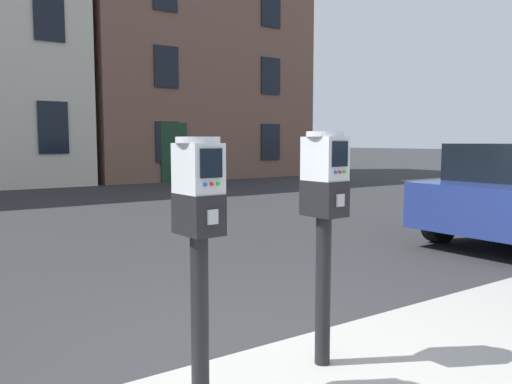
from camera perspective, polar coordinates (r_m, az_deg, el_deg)
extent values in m
cylinder|color=black|center=(2.66, -6.22, -13.81)|extent=(0.09, 0.09, 0.86)
cube|color=black|center=(2.53, -6.34, -2.42)|extent=(0.18, 0.25, 0.20)
cube|color=#A5A8AD|center=(2.43, -4.79, -2.75)|extent=(0.06, 0.02, 0.07)
cube|color=#B7BABF|center=(2.51, -6.40, 2.60)|extent=(0.18, 0.24, 0.24)
cube|color=black|center=(2.41, -4.94, 3.18)|extent=(0.12, 0.01, 0.14)
cylinder|color=blue|center=(2.40, -5.60, 0.83)|extent=(0.02, 0.01, 0.02)
cylinder|color=red|center=(2.42, -4.90, 0.87)|extent=(0.02, 0.01, 0.02)
cylinder|color=green|center=(2.43, -4.21, 0.91)|extent=(0.02, 0.01, 0.02)
cylinder|color=#B7BABF|center=(2.51, -6.43, 5.73)|extent=(0.23, 0.23, 0.03)
cylinder|color=black|center=(3.11, 7.40, -10.73)|extent=(0.09, 0.09, 0.88)
cube|color=black|center=(3.00, 7.53, -0.69)|extent=(0.18, 0.25, 0.20)
cube|color=#A5A8AD|center=(2.91, 9.29, -0.91)|extent=(0.06, 0.02, 0.07)
cube|color=#B7BABF|center=(2.98, 7.58, 3.66)|extent=(0.18, 0.24, 0.25)
cube|color=black|center=(2.90, 9.25, 4.17)|extent=(0.12, 0.01, 0.14)
cylinder|color=blue|center=(2.88, 8.78, 2.17)|extent=(0.02, 0.01, 0.02)
cylinder|color=red|center=(2.90, 9.25, 2.19)|extent=(0.02, 0.01, 0.02)
cylinder|color=green|center=(2.93, 9.72, 2.22)|extent=(0.02, 0.01, 0.02)
cylinder|color=#B7BABF|center=(2.98, 7.62, 6.35)|extent=(0.23, 0.23, 0.03)
cylinder|color=black|center=(7.92, 19.60, -2.93)|extent=(0.64, 0.23, 0.64)
cube|color=black|center=(17.18, -21.45, 6.63)|extent=(0.90, 0.06, 1.60)
cube|color=black|center=(17.59, -21.87, 17.75)|extent=(0.90, 0.06, 1.60)
cube|color=brown|center=(22.02, -7.34, 15.31)|extent=(8.92, 5.07, 10.34)
cube|color=black|center=(18.42, -9.72, 5.46)|extent=(0.90, 0.06, 1.42)
cube|color=black|center=(20.69, 1.61, 5.55)|extent=(0.90, 0.06, 1.42)
cube|color=black|center=(18.60, -9.86, 13.45)|extent=(0.90, 0.06, 1.42)
cube|color=black|center=(20.85, 1.63, 12.67)|extent=(0.90, 0.06, 1.42)
cube|color=black|center=(21.32, 1.65, 19.58)|extent=(0.90, 0.06, 1.42)
cube|color=#193823|center=(18.53, -9.02, 4.32)|extent=(1.00, 0.07, 2.10)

